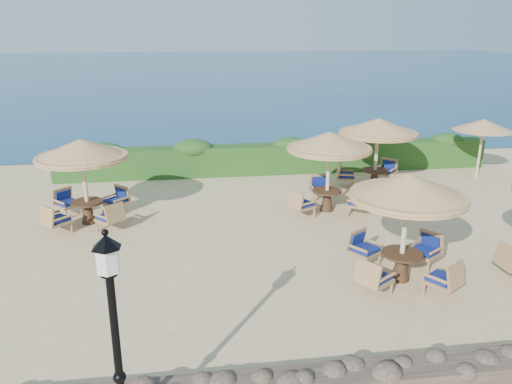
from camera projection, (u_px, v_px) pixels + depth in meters
name	position (u px, v px, depth m)	size (l,w,h in m)	color
ground	(323.00, 240.00, 14.24)	(120.00, 120.00, 0.00)	#D5B987
sea	(207.00, 67.00, 80.13)	(160.00, 160.00, 0.00)	navy
hedge	(278.00, 159.00, 20.83)	(18.00, 0.90, 1.20)	#1B4115
stone_wall	(423.00, 376.00, 8.33)	(15.00, 0.65, 0.44)	brown
lamp_post	(117.00, 355.00, 6.71)	(0.44, 0.44, 3.31)	black
extra_parasol	(484.00, 125.00, 19.50)	(2.30, 2.30, 2.41)	beige
cafe_set_0	(407.00, 210.00, 11.44)	(2.72, 2.72, 2.65)	beige
cafe_set_2	(83.00, 167.00, 14.97)	(2.74, 2.74, 2.65)	beige
cafe_set_3	(329.00, 155.00, 16.01)	(2.78, 2.79, 2.65)	beige
cafe_set_4	(378.00, 138.00, 18.39)	(2.90, 2.90, 2.65)	beige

